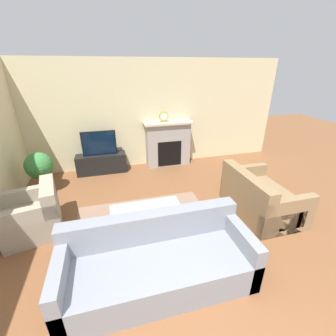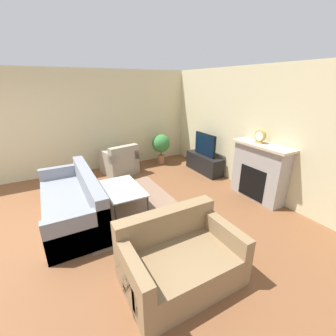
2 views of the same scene
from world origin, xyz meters
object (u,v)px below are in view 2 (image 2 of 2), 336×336
mantel_clock (260,136)px  couch_loveseat (179,259)px  couch_sectional (73,203)px  armchair_by_window (120,163)px  coffee_table (122,189)px  potted_plant (161,144)px  tv (205,144)px

mantel_clock → couch_loveseat: bearing=-66.3°
couch_sectional → mantel_clock: 3.85m
couch_sectional → armchair_by_window: (-1.71, 1.41, 0.01)m
coffee_table → potted_plant: size_ratio=1.26×
couch_loveseat → coffee_table: couch_loveseat is taller
couch_loveseat → mantel_clock: (-1.15, 2.62, 1.04)m
couch_loveseat → mantel_clock: size_ratio=5.35×
coffee_table → armchair_by_window: bearing=164.2°
armchair_by_window → potted_plant: potted_plant is taller
couch_sectional → armchair_by_window: bearing=140.4°
armchair_by_window → mantel_clock: bearing=117.1°
coffee_table → potted_plant: 2.68m
potted_plant → couch_sectional: bearing=-55.9°
armchair_by_window → mantel_clock: 3.60m
coffee_table → mantel_clock: mantel_clock is taller
couch_sectional → potted_plant: potted_plant is taller
couch_loveseat → potted_plant: bearing=65.6°
couch_sectional → couch_loveseat: bearing=24.2°
tv → armchair_by_window: tv is taller
tv → potted_plant: (-1.21, -0.72, -0.18)m
couch_sectional → couch_loveseat: same height
tv → coffee_table: size_ratio=0.71×
tv → armchair_by_window: 2.38m
tv → couch_sectional: tv is taller
coffee_table → tv: bearing=105.4°
couch_sectional → couch_loveseat: (2.13, 0.96, 0.00)m
couch_sectional → coffee_table: (0.04, 0.92, 0.08)m
couch_sectional → coffee_table: couch_sectional is taller
couch_sectional → potted_plant: bearing=124.1°
couch_loveseat → coffee_table: size_ratio=1.23×
couch_loveseat → couch_sectional: bearing=114.2°
coffee_table → potted_plant: bearing=135.9°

